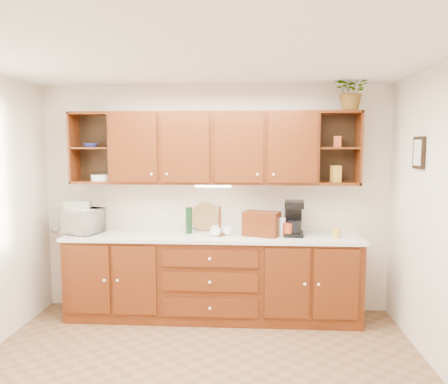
# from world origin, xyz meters

# --- Properties ---
(ceiling) EXTENTS (4.00, 4.00, 0.00)m
(ceiling) POSITION_xyz_m (0.00, 0.00, 2.60)
(ceiling) COLOR white
(ceiling) RESTS_ON back_wall
(back_wall) EXTENTS (4.00, 0.00, 4.00)m
(back_wall) POSITION_xyz_m (0.00, 1.75, 1.30)
(back_wall) COLOR beige
(back_wall) RESTS_ON floor
(base_cabinets) EXTENTS (3.20, 0.60, 0.90)m
(base_cabinets) POSITION_xyz_m (0.00, 1.45, 0.45)
(base_cabinets) COLOR #3E1A07
(base_cabinets) RESTS_ON floor
(countertop) EXTENTS (3.24, 0.64, 0.04)m
(countertop) POSITION_xyz_m (0.00, 1.44, 0.92)
(countertop) COLOR silver
(countertop) RESTS_ON base_cabinets
(upper_cabinets) EXTENTS (3.20, 0.33, 0.80)m
(upper_cabinets) POSITION_xyz_m (0.01, 1.59, 1.89)
(upper_cabinets) COLOR #3E1A07
(upper_cabinets) RESTS_ON back_wall
(undercabinet_light) EXTENTS (0.40, 0.05, 0.02)m
(undercabinet_light) POSITION_xyz_m (0.00, 1.53, 1.47)
(undercabinet_light) COLOR white
(undercabinet_light) RESTS_ON upper_cabinets
(framed_picture) EXTENTS (0.03, 0.24, 0.30)m
(framed_picture) POSITION_xyz_m (1.98, 0.90, 1.85)
(framed_picture) COLOR black
(framed_picture) RESTS_ON right_wall
(wicker_basket) EXTENTS (0.26, 0.26, 0.14)m
(wicker_basket) POSITION_xyz_m (-1.46, 1.47, 1.01)
(wicker_basket) COLOR #9D7741
(wicker_basket) RESTS_ON countertop
(microwave) EXTENTS (0.59, 0.49, 0.28)m
(microwave) POSITION_xyz_m (-1.52, 1.46, 1.08)
(microwave) COLOR beige
(microwave) RESTS_ON countertop
(towel_stack) EXTENTS (0.31, 0.25, 0.08)m
(towel_stack) POSITION_xyz_m (-1.52, 1.46, 1.26)
(towel_stack) COLOR tan
(towel_stack) RESTS_ON microwave
(wine_bottle) EXTENTS (0.08, 0.08, 0.30)m
(wine_bottle) POSITION_xyz_m (-0.27, 1.49, 1.09)
(wine_bottle) COLOR black
(wine_bottle) RESTS_ON countertop
(woven_tray) EXTENTS (0.34, 0.14, 0.32)m
(woven_tray) POSITION_xyz_m (-0.12, 1.69, 0.95)
(woven_tray) COLOR #9D7741
(woven_tray) RESTS_ON countertop
(bread_box) EXTENTS (0.43, 0.34, 0.26)m
(bread_box) POSITION_xyz_m (0.54, 1.42, 1.07)
(bread_box) COLOR #3E1A07
(bread_box) RESTS_ON countertop
(mug_tree) EXTENTS (0.25, 0.27, 0.32)m
(mug_tree) POSITION_xyz_m (0.08, 1.42, 0.99)
(mug_tree) COLOR #3E1A07
(mug_tree) RESTS_ON countertop
(canister_red) EXTENTS (0.12, 0.12, 0.15)m
(canister_red) POSITION_xyz_m (0.82, 1.38, 1.01)
(canister_red) COLOR #A93718
(canister_red) RESTS_ON countertop
(canister_white) EXTENTS (0.08, 0.08, 0.20)m
(canister_white) POSITION_xyz_m (0.76, 1.42, 1.04)
(canister_white) COLOR white
(canister_white) RESTS_ON countertop
(canister_yellow) EXTENTS (0.10, 0.10, 0.10)m
(canister_yellow) POSITION_xyz_m (1.33, 1.37, 0.99)
(canister_yellow) COLOR gold
(canister_yellow) RESTS_ON countertop
(coffee_maker) EXTENTS (0.23, 0.28, 0.38)m
(coffee_maker) POSITION_xyz_m (0.89, 1.47, 1.12)
(coffee_maker) COLOR black
(coffee_maker) RESTS_ON countertop
(bowl_stack) EXTENTS (0.23, 0.23, 0.04)m
(bowl_stack) POSITION_xyz_m (-1.40, 1.58, 1.92)
(bowl_stack) COLOR #293397
(bowl_stack) RESTS_ON upper_cabinets
(plate_stack) EXTENTS (0.29, 0.29, 0.07)m
(plate_stack) POSITION_xyz_m (-1.28, 1.57, 1.56)
(plate_stack) COLOR white
(plate_stack) RESTS_ON upper_cabinets
(pantry_box_yellow) EXTENTS (0.12, 0.10, 0.18)m
(pantry_box_yellow) POSITION_xyz_m (1.35, 1.58, 1.61)
(pantry_box_yellow) COLOR gold
(pantry_box_yellow) RESTS_ON upper_cabinets
(pantry_box_red) EXTENTS (0.10, 0.09, 0.12)m
(pantry_box_red) POSITION_xyz_m (1.36, 1.57, 1.96)
(pantry_box_red) COLOR #A93718
(pantry_box_red) RESTS_ON upper_cabinets
(potted_plant) EXTENTS (0.43, 0.39, 0.40)m
(potted_plant) POSITION_xyz_m (1.49, 1.52, 2.49)
(potted_plant) COLOR #999999
(potted_plant) RESTS_ON upper_cabinets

